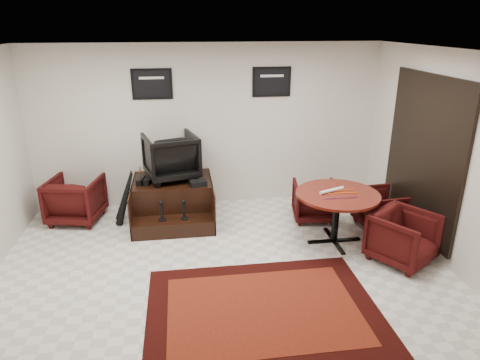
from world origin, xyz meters
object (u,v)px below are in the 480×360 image
object	(u,v)px
meeting_table	(337,199)
table_chair_back	(315,199)
table_chair_window	(381,207)
table_chair_corner	(404,235)
armchair_side	(75,197)
shine_podium	(173,201)
shine_chair	(171,154)

from	to	relation	value
meeting_table	table_chair_back	distance (m)	0.90
table_chair_window	table_chair_corner	distance (m)	1.07
table_chair_window	armchair_side	bearing A→B (deg)	74.05
shine_podium	meeting_table	bearing A→B (deg)	-26.41
shine_podium	meeting_table	size ratio (longest dim) A/B	1.10
shine_chair	meeting_table	distance (m)	2.75
meeting_table	shine_podium	bearing A→B (deg)	153.59
shine_podium	table_chair_window	bearing A→B (deg)	-13.31
table_chair_back	table_chair_window	size ratio (longest dim) A/B	1.03
shine_podium	armchair_side	world-z (taller)	armchair_side
shine_podium	table_chair_back	size ratio (longest dim) A/B	1.89
table_chair_corner	shine_chair	bearing A→B (deg)	113.61
table_chair_window	meeting_table	bearing A→B (deg)	109.13
shine_podium	shine_chair	distance (m)	0.78
shine_chair	table_chair_corner	distance (m)	3.74
armchair_side	meeting_table	distance (m)	4.19
meeting_table	table_chair_window	size ratio (longest dim) A/B	1.77
armchair_side	table_chair_corner	xyz separation A→B (m)	(4.69, -1.97, -0.02)
meeting_table	table_chair_back	bearing A→B (deg)	94.13
meeting_table	table_chair_corner	world-z (taller)	meeting_table
shine_chair	armchair_side	world-z (taller)	shine_chair
armchair_side	table_chair_back	size ratio (longest dim) A/B	1.16
armchair_side	meeting_table	bearing A→B (deg)	173.05
meeting_table	table_chair_corner	distance (m)	1.02
shine_podium	armchair_side	size ratio (longest dim) A/B	1.63
shine_chair	table_chair_corner	bearing A→B (deg)	133.11
shine_chair	table_chair_corner	size ratio (longest dim) A/B	1.06
table_chair_window	table_chair_corner	xyz separation A→B (m)	(-0.17, -1.05, 0.05)
armchair_side	shine_podium	bearing A→B (deg)	-173.60
shine_chair	table_chair_window	world-z (taller)	shine_chair
shine_chair	table_chair_back	distance (m)	2.48
shine_podium	table_chair_corner	xyz separation A→B (m)	(3.11, -1.83, 0.08)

